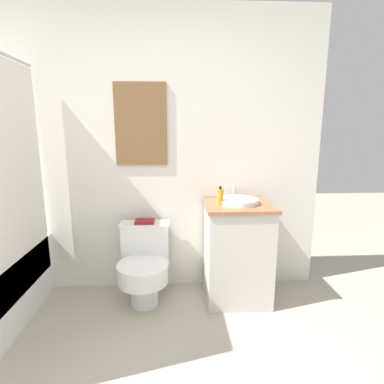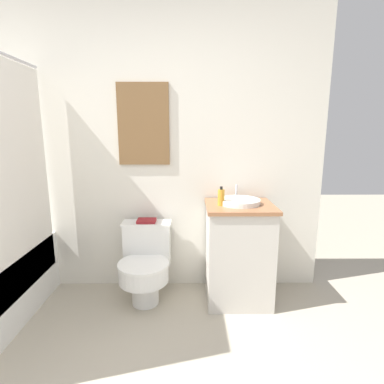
{
  "view_description": "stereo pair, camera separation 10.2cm",
  "coord_description": "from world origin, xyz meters",
  "px_view_note": "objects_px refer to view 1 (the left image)",
  "views": [
    {
      "loc": [
        0.47,
        -0.76,
        1.46
      ],
      "look_at": [
        0.59,
        1.46,
        1.0
      ],
      "focal_mm": 28.0,
      "sensor_mm": 36.0,
      "label": 1
    },
    {
      "loc": [
        0.58,
        -0.76,
        1.46
      ],
      "look_at": [
        0.59,
        1.46,
        1.0
      ],
      "focal_mm": 28.0,
      "sensor_mm": 36.0,
      "label": 2
    }
  ],
  "objects_px": {
    "toilet": "(144,264)",
    "soap_bottle": "(220,197)",
    "book_on_tank": "(145,221)",
    "sink": "(238,201)"
  },
  "relations": [
    {
      "from": "book_on_tank",
      "to": "toilet",
      "type": "bearing_deg",
      "value": -90.0
    },
    {
      "from": "toilet",
      "to": "sink",
      "type": "relative_size",
      "value": 1.77
    },
    {
      "from": "sink",
      "to": "book_on_tank",
      "type": "xyz_separation_m",
      "value": [
        -0.8,
        0.11,
        -0.2
      ]
    },
    {
      "from": "toilet",
      "to": "soap_bottle",
      "type": "distance_m",
      "value": 0.87
    },
    {
      "from": "toilet",
      "to": "sink",
      "type": "xyz_separation_m",
      "value": [
        0.8,
        0.03,
        0.54
      ]
    },
    {
      "from": "soap_bottle",
      "to": "toilet",
      "type": "bearing_deg",
      "value": 177.39
    },
    {
      "from": "toilet",
      "to": "book_on_tank",
      "type": "xyz_separation_m",
      "value": [
        -0.0,
        0.14,
        0.33
      ]
    },
    {
      "from": "toilet",
      "to": "book_on_tank",
      "type": "height_order",
      "value": "book_on_tank"
    },
    {
      "from": "sink",
      "to": "book_on_tank",
      "type": "bearing_deg",
      "value": 172.08
    },
    {
      "from": "sink",
      "to": "soap_bottle",
      "type": "xyz_separation_m",
      "value": [
        -0.16,
        -0.06,
        0.05
      ]
    }
  ]
}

